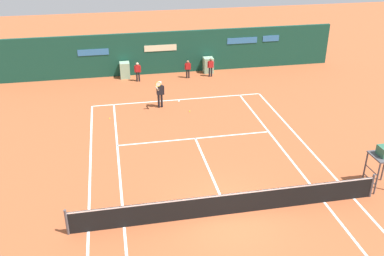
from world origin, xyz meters
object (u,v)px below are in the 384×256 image
Objects in this scene: ball_kid_left_post at (138,71)px; ball_kid_centre_post at (211,66)px; ball_kid_right_post at (188,68)px; tennis_ball_mid_court at (110,118)px; tennis_ball_near_service_line at (190,111)px; player_on_baseline at (160,92)px.

ball_kid_centre_post is at bearing -175.26° from ball_kid_left_post.
tennis_ball_mid_court is at bearing 56.09° from ball_kid_right_post.
ball_kid_right_post is at bearing -175.26° from ball_kid_left_post.
tennis_ball_mid_court is at bearing -178.94° from tennis_ball_near_service_line.
ball_kid_left_post is 3.51m from ball_kid_right_post.
player_on_baseline is 3.36m from tennis_ball_mid_court.
ball_kid_centre_post is at bearing 65.60° from tennis_ball_near_service_line.
ball_kid_left_post is (-0.93, 4.80, -0.20)m from player_on_baseline.
player_on_baseline is at bearing 71.54° from ball_kid_right_post.
ball_kid_right_post is at bearing 1.29° from ball_kid_centre_post.
player_on_baseline is at bearing 49.95° from ball_kid_centre_post.
ball_kid_right_post reaches higher than tennis_ball_near_service_line.
ball_kid_centre_post is 9.37m from tennis_ball_mid_court.
ball_kid_left_post reaches higher than ball_kid_centre_post.
ball_kid_left_post is 6.36m from tennis_ball_near_service_line.
ball_kid_left_post is 6.28m from tennis_ball_mid_court.
ball_kid_left_post is 19.97× the size of tennis_ball_mid_court.
tennis_ball_near_service_line is at bearing 140.15° from player_on_baseline.
player_on_baseline is 6.40m from ball_kid_centre_post.
ball_kid_right_post is (3.51, 0.00, -0.04)m from ball_kid_left_post.
ball_kid_left_post is at bearing 9.78° from ball_kid_right_post.
tennis_ball_mid_court is (-2.10, -5.87, -0.75)m from ball_kid_left_post.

